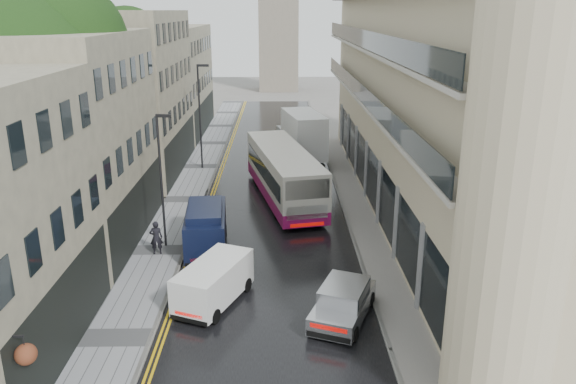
{
  "coord_description": "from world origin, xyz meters",
  "views": [
    {
      "loc": [
        0.43,
        -8.04,
        12.16
      ],
      "look_at": [
        0.87,
        18.0,
        3.68
      ],
      "focal_mm": 35.0,
      "sensor_mm": 36.0,
      "label": 1
    }
  ],
  "objects_px": {
    "cream_bus": "(275,192)",
    "pedestrian": "(156,238)",
    "white_lorry": "(293,143)",
    "silver_hatchback": "(312,315)",
    "white_van": "(178,295)",
    "tree_near": "(21,119)",
    "tree_far": "(104,96)",
    "lamp_post_near": "(161,182)",
    "lamp_post_far": "(200,118)",
    "navy_van": "(186,240)"
  },
  "relations": [
    {
      "from": "cream_bus",
      "to": "pedestrian",
      "type": "bearing_deg",
      "value": -150.37
    },
    {
      "from": "white_lorry",
      "to": "silver_hatchback",
      "type": "height_order",
      "value": "white_lorry"
    },
    {
      "from": "white_van",
      "to": "cream_bus",
      "type": "bearing_deg",
      "value": 93.87
    },
    {
      "from": "tree_near",
      "to": "cream_bus",
      "type": "distance_m",
      "value": 14.32
    },
    {
      "from": "tree_far",
      "to": "white_van",
      "type": "distance_m",
      "value": 22.62
    },
    {
      "from": "cream_bus",
      "to": "lamp_post_near",
      "type": "distance_m",
      "value": 7.51
    },
    {
      "from": "tree_near",
      "to": "white_lorry",
      "type": "distance_m",
      "value": 21.14
    },
    {
      "from": "tree_far",
      "to": "silver_hatchback",
      "type": "bearing_deg",
      "value": -57.36
    },
    {
      "from": "silver_hatchback",
      "to": "lamp_post_far",
      "type": "height_order",
      "value": "lamp_post_far"
    },
    {
      "from": "pedestrian",
      "to": "lamp_post_near",
      "type": "bearing_deg",
      "value": -112.12
    },
    {
      "from": "navy_van",
      "to": "lamp_post_far",
      "type": "xyz_separation_m",
      "value": [
        -1.49,
        17.7,
        2.84
      ]
    },
    {
      "from": "lamp_post_near",
      "to": "cream_bus",
      "type": "bearing_deg",
      "value": 45.67
    },
    {
      "from": "tree_near",
      "to": "white_lorry",
      "type": "height_order",
      "value": "tree_near"
    },
    {
      "from": "tree_far",
      "to": "cream_bus",
      "type": "xyz_separation_m",
      "value": [
        12.39,
        -8.89,
        -4.51
      ]
    },
    {
      "from": "pedestrian",
      "to": "lamp_post_far",
      "type": "bearing_deg",
      "value": -100.61
    },
    {
      "from": "silver_hatchback",
      "to": "pedestrian",
      "type": "bearing_deg",
      "value": 157.28
    },
    {
      "from": "white_lorry",
      "to": "tree_far",
      "type": "bearing_deg",
      "value": 176.6
    },
    {
      "from": "tree_far",
      "to": "tree_near",
      "type": "bearing_deg",
      "value": -91.32
    },
    {
      "from": "cream_bus",
      "to": "lamp_post_far",
      "type": "bearing_deg",
      "value": 105.67
    },
    {
      "from": "cream_bus",
      "to": "silver_hatchback",
      "type": "height_order",
      "value": "cream_bus"
    },
    {
      "from": "white_van",
      "to": "lamp_post_near",
      "type": "relative_size",
      "value": 0.6
    },
    {
      "from": "tree_near",
      "to": "tree_far",
      "type": "xyz_separation_m",
      "value": [
        0.3,
        13.0,
        -0.72
      ]
    },
    {
      "from": "white_lorry",
      "to": "silver_hatchback",
      "type": "distance_m",
      "value": 23.81
    },
    {
      "from": "white_van",
      "to": "pedestrian",
      "type": "bearing_deg",
      "value": 132.5
    },
    {
      "from": "tree_far",
      "to": "navy_van",
      "type": "xyz_separation_m",
      "value": [
        7.99,
        -15.34,
        -4.92
      ]
    },
    {
      "from": "navy_van",
      "to": "pedestrian",
      "type": "distance_m",
      "value": 2.01
    },
    {
      "from": "cream_bus",
      "to": "white_lorry",
      "type": "relative_size",
      "value": 1.52
    },
    {
      "from": "lamp_post_near",
      "to": "lamp_post_far",
      "type": "relative_size",
      "value": 0.87
    },
    {
      "from": "pedestrian",
      "to": "lamp_post_far",
      "type": "distance_m",
      "value": 16.94
    },
    {
      "from": "cream_bus",
      "to": "navy_van",
      "type": "height_order",
      "value": "cream_bus"
    },
    {
      "from": "tree_near",
      "to": "cream_bus",
      "type": "xyz_separation_m",
      "value": [
        12.69,
        4.11,
        -5.23
      ]
    },
    {
      "from": "tree_near",
      "to": "lamp_post_far",
      "type": "height_order",
      "value": "tree_near"
    },
    {
      "from": "tree_near",
      "to": "navy_van",
      "type": "distance_m",
      "value": 10.29
    },
    {
      "from": "silver_hatchback",
      "to": "white_van",
      "type": "bearing_deg",
      "value": -172.86
    },
    {
      "from": "silver_hatchback",
      "to": "tree_near",
      "type": "bearing_deg",
      "value": 170.1
    },
    {
      "from": "pedestrian",
      "to": "white_van",
      "type": "bearing_deg",
      "value": 99.69
    },
    {
      "from": "lamp_post_far",
      "to": "tree_near",
      "type": "bearing_deg",
      "value": -114.92
    },
    {
      "from": "lamp_post_near",
      "to": "lamp_post_far",
      "type": "distance_m",
      "value": 15.57
    },
    {
      "from": "white_lorry",
      "to": "lamp_post_far",
      "type": "bearing_deg",
      "value": 165.63
    },
    {
      "from": "tree_far",
      "to": "navy_van",
      "type": "relative_size",
      "value": 2.46
    },
    {
      "from": "silver_hatchback",
      "to": "navy_van",
      "type": "bearing_deg",
      "value": 154.47
    },
    {
      "from": "white_van",
      "to": "pedestrian",
      "type": "height_order",
      "value": "white_van"
    },
    {
      "from": "lamp_post_far",
      "to": "white_van",
      "type": "bearing_deg",
      "value": -86.11
    },
    {
      "from": "tree_far",
      "to": "silver_hatchback",
      "type": "height_order",
      "value": "tree_far"
    },
    {
      "from": "white_lorry",
      "to": "silver_hatchback",
      "type": "xyz_separation_m",
      "value": [
        0.15,
        -23.77,
        -1.37
      ]
    },
    {
      "from": "tree_far",
      "to": "white_lorry",
      "type": "relative_size",
      "value": 1.52
    },
    {
      "from": "tree_near",
      "to": "navy_van",
      "type": "height_order",
      "value": "tree_near"
    },
    {
      "from": "tree_far",
      "to": "cream_bus",
      "type": "distance_m",
      "value": 15.9
    },
    {
      "from": "silver_hatchback",
      "to": "white_van",
      "type": "height_order",
      "value": "white_van"
    },
    {
      "from": "tree_far",
      "to": "pedestrian",
      "type": "bearing_deg",
      "value": -66.18
    }
  ]
}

